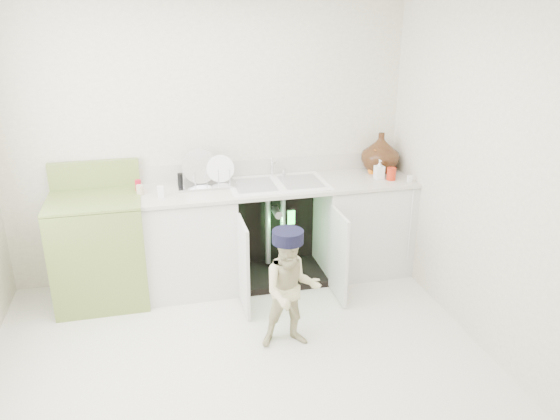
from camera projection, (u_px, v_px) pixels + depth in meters
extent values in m
plane|color=beige|center=(241.00, 364.00, 3.83)|extent=(3.50, 3.50, 0.00)
cube|color=beige|center=(208.00, 140.00, 4.74)|extent=(3.50, 2.50, 0.02)
cube|color=beige|center=(302.00, 328.00, 2.02)|extent=(3.50, 2.50, 0.02)
cube|color=beige|center=(487.00, 176.00, 3.76)|extent=(2.50, 3.00, 0.02)
cube|color=silver|center=(188.00, 243.00, 4.71)|extent=(0.80, 0.60, 0.86)
cube|color=silver|center=(362.00, 226.00, 5.06)|extent=(0.80, 0.60, 0.86)
cube|color=black|center=(271.00, 223.00, 5.13)|extent=(0.80, 0.06, 0.86)
cube|color=black|center=(278.00, 274.00, 5.03)|extent=(0.80, 0.60, 0.06)
cylinder|color=gray|center=(268.00, 228.00, 4.95)|extent=(0.05, 0.05, 0.70)
cylinder|color=gray|center=(283.00, 227.00, 4.98)|extent=(0.05, 0.05, 0.70)
cylinder|color=gray|center=(277.00, 212.00, 4.86)|extent=(0.07, 0.18, 0.07)
cube|color=silver|center=(244.00, 266.00, 4.35)|extent=(0.03, 0.40, 0.76)
cube|color=silver|center=(339.00, 256.00, 4.53)|extent=(0.02, 0.40, 0.76)
cube|color=beige|center=(278.00, 186.00, 4.72)|extent=(2.44, 0.64, 0.03)
cube|color=beige|center=(270.00, 166.00, 4.95)|extent=(2.44, 0.02, 0.15)
cube|color=white|center=(278.00, 185.00, 4.72)|extent=(0.85, 0.55, 0.02)
cube|color=gray|center=(255.00, 185.00, 4.67)|extent=(0.34, 0.40, 0.01)
cube|color=gray|center=(301.00, 182.00, 4.76)|extent=(0.34, 0.40, 0.01)
cylinder|color=silver|center=(272.00, 167.00, 4.88)|extent=(0.03, 0.03, 0.17)
cylinder|color=silver|center=(274.00, 161.00, 4.80)|extent=(0.02, 0.14, 0.02)
cylinder|color=silver|center=(284.00, 171.00, 4.92)|extent=(0.04, 0.04, 0.06)
cylinder|color=white|center=(411.00, 223.00, 4.81)|extent=(0.01, 0.01, 0.70)
cube|color=white|center=(410.00, 179.00, 4.75)|extent=(0.04, 0.02, 0.06)
cube|color=silver|center=(206.00, 184.00, 4.69)|extent=(0.48, 0.32, 0.02)
cylinder|color=silver|center=(200.00, 174.00, 4.66)|extent=(0.30, 0.11, 0.29)
cylinder|color=white|center=(221.00, 174.00, 4.69)|extent=(0.24, 0.06, 0.23)
cylinder|color=silver|center=(183.00, 180.00, 4.52)|extent=(0.01, 0.01, 0.14)
cylinder|color=silver|center=(195.00, 179.00, 4.54)|extent=(0.01, 0.01, 0.14)
cylinder|color=silver|center=(207.00, 178.00, 4.57)|extent=(0.01, 0.01, 0.14)
cylinder|color=silver|center=(218.00, 177.00, 4.59)|extent=(0.01, 0.01, 0.14)
cylinder|color=silver|center=(230.00, 177.00, 4.61)|extent=(0.01, 0.01, 0.14)
imported|color=#451F13|center=(380.00, 153.00, 4.99)|extent=(0.35, 0.35, 0.36)
imported|color=orange|center=(373.00, 161.00, 4.96)|extent=(0.09, 0.09, 0.23)
imported|color=white|center=(379.00, 169.00, 4.83)|extent=(0.08, 0.08, 0.17)
cylinder|color=red|center=(391.00, 174.00, 4.80)|extent=(0.08, 0.08, 0.11)
cylinder|color=red|center=(138.00, 186.00, 4.51)|extent=(0.05, 0.05, 0.10)
cylinder|color=#C0AE8C|center=(140.00, 190.00, 4.45)|extent=(0.06, 0.06, 0.08)
cylinder|color=black|center=(180.00, 180.00, 4.62)|extent=(0.04, 0.04, 0.12)
cube|color=silver|center=(161.00, 192.00, 4.39)|extent=(0.05, 0.05, 0.09)
cube|color=olive|center=(100.00, 251.00, 4.52)|extent=(0.73, 0.65, 0.89)
cube|color=olive|center=(94.00, 199.00, 4.36)|extent=(0.73, 0.65, 0.02)
cube|color=olive|center=(94.00, 174.00, 4.57)|extent=(0.73, 0.06, 0.23)
cylinder|color=black|center=(67.00, 209.00, 4.17)|extent=(0.16, 0.16, 0.02)
cylinder|color=silver|center=(67.00, 207.00, 4.17)|extent=(0.19, 0.19, 0.01)
cylinder|color=black|center=(72.00, 195.00, 4.46)|extent=(0.16, 0.16, 0.02)
cylinder|color=silver|center=(72.00, 194.00, 4.46)|extent=(0.19, 0.19, 0.01)
cylinder|color=black|center=(117.00, 205.00, 4.25)|extent=(0.16, 0.16, 0.02)
cylinder|color=silver|center=(116.00, 203.00, 4.25)|extent=(0.19, 0.19, 0.01)
cylinder|color=black|center=(118.00, 192.00, 4.54)|extent=(0.16, 0.16, 0.02)
cylinder|color=silver|center=(118.00, 190.00, 4.54)|extent=(0.19, 0.19, 0.01)
imported|color=beige|center=(291.00, 291.00, 3.90)|extent=(0.46, 0.37, 0.89)
cylinder|color=black|center=(292.00, 237.00, 3.75)|extent=(0.24, 0.24, 0.09)
cube|color=black|center=(289.00, 236.00, 3.85)|extent=(0.18, 0.10, 0.01)
cube|color=black|center=(291.00, 217.00, 4.48)|extent=(0.07, 0.01, 0.14)
cube|color=#26F23F|center=(291.00, 218.00, 4.47)|extent=(0.06, 0.00, 0.12)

